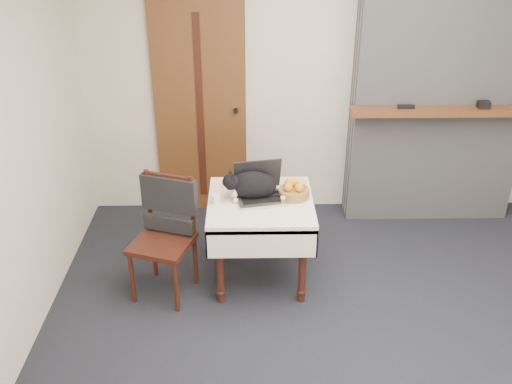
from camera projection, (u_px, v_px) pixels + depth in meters
ground at (364, 347)px, 3.86m from camera, size 4.50×4.50×0.00m
room_shell at (375, 72)px, 3.44m from camera, size 4.52×4.01×2.61m
door at (200, 109)px, 5.12m from camera, size 0.82×0.10×2.00m
chimney at (442, 80)px, 4.90m from camera, size 1.62×0.48×2.60m
side_table at (261, 213)px, 4.29m from camera, size 0.78×0.78×0.70m
laptop at (260, 189)px, 4.25m from camera, size 0.41×0.37×0.27m
cat at (253, 185)px, 4.22m from camera, size 0.51×0.28×0.24m
cream_jar at (216, 199)px, 4.17m from camera, size 0.06×0.06×0.07m
pill_bottle at (283, 201)px, 4.15m from camera, size 0.03×0.03×0.07m
fruit_basket at (294, 190)px, 4.26m from camera, size 0.23×0.23×0.13m
desk_clutter at (281, 198)px, 4.26m from camera, size 0.12×0.07×0.01m
chair at (166, 219)px, 4.19m from camera, size 0.53×0.52×0.93m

